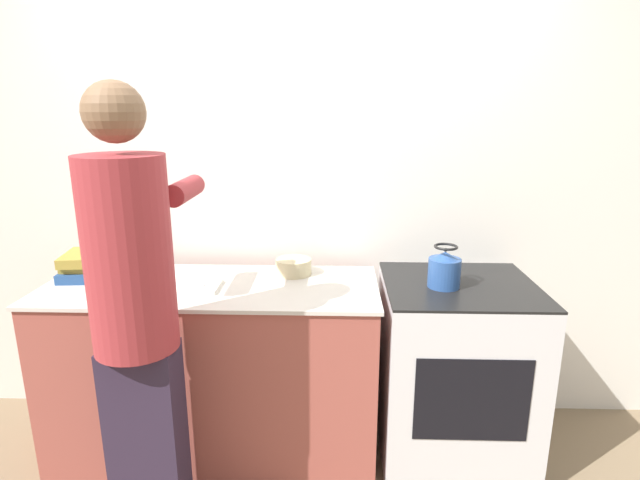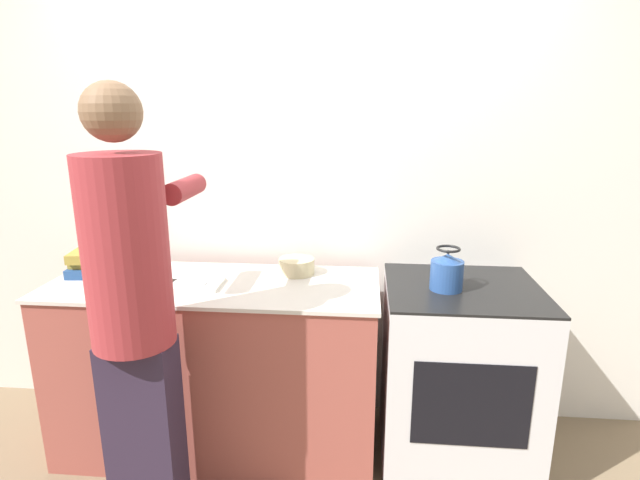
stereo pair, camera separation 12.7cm
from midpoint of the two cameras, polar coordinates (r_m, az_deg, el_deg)
name	(u,v)px [view 1 (the left image)]	position (r m, az deg, el deg)	size (l,w,h in m)	color
wall_back	(297,189)	(2.71, -4.03, 5.81)	(8.00, 0.05, 2.60)	silver
counter	(216,370)	(2.65, -13.21, -14.25)	(1.60, 0.62, 0.91)	#9E4C42
oven	(454,369)	(2.65, 13.72, -14.20)	(0.72, 0.67, 0.91)	silver
person	(136,311)	(2.01, -22.05, -7.55)	(0.35, 0.59, 1.82)	#2B2033
cutting_board	(183,286)	(2.45, -16.84, -5.12)	(0.34, 0.19, 0.02)	silver
knife	(177,284)	(2.45, -17.51, -4.85)	(0.26, 0.08, 0.01)	silver
kettle	(444,269)	(2.38, 12.56, -3.32)	(0.15, 0.15, 0.20)	#284C8C
bowl_prep	(294,267)	(2.54, -4.47, -3.06)	(0.18, 0.18, 0.08)	#C6B789
canister_jar	(115,269)	(2.57, -23.73, -3.08)	(0.15, 0.15, 0.16)	#4C4C51
book_stack	(87,265)	(2.78, -26.29, -2.54)	(0.25, 0.28, 0.12)	navy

